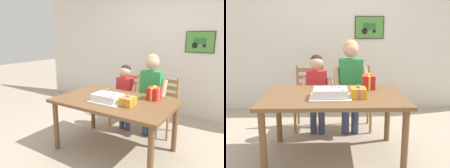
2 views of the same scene
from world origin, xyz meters
The scene contains 10 objects.
ground_plane centered at (0.00, 0.00, 0.00)m, with size 20.00×20.00×0.00m, color tan.
back_wall centered at (0.00, 1.92, 1.30)m, with size 6.40×0.11×2.60m.
dining_table centered at (0.00, 0.00, 0.65)m, with size 1.57×0.99×0.74m.
birthday_cake centered at (-0.04, -0.12, 0.79)m, with size 0.44×0.34×0.19m.
gift_box_red_large centered at (0.43, 0.30, 0.82)m, with size 0.15×0.20×0.20m.
gift_box_beside_cake centered at (0.26, -0.12, 0.79)m, with size 0.16×0.19×0.14m.
chair_left centered at (-0.34, 0.90, 0.47)m, with size 0.42×0.42×0.92m.
chair_right centered at (0.34, 0.90, 0.47)m, with size 0.44×0.44×0.92m.
child_older centered at (0.24, 0.67, 0.80)m, with size 0.49×0.29×1.31m.
child_younger centered at (-0.22, 0.67, 0.68)m, with size 0.42×0.25×1.12m.
Camera 2 is at (-0.04, -2.88, 1.49)m, focal length 42.78 mm.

